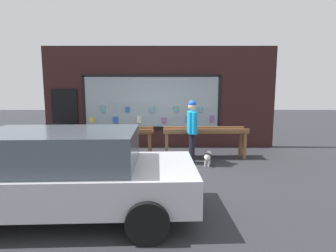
{
  "coord_description": "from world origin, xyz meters",
  "views": [
    {
      "loc": [
        0.3,
        -6.96,
        2.06
      ],
      "look_at": [
        0.29,
        0.65,
        1.0
      ],
      "focal_mm": 28.0,
      "sensor_mm": 36.0,
      "label": 1
    }
  ],
  "objects_px": {
    "display_table_left": "(112,134)",
    "sandwich_board_sign": "(54,139)",
    "person_browsing": "(192,126)",
    "parked_car": "(61,171)",
    "small_dog": "(208,156)",
    "display_table_right": "(205,134)"
  },
  "relations": [
    {
      "from": "person_browsing",
      "to": "display_table_left",
      "type": "bearing_deg",
      "value": 70.67
    },
    {
      "from": "display_table_right",
      "to": "parked_car",
      "type": "xyz_separation_m",
      "value": [
        -2.87,
        -3.71,
        0.0
      ]
    },
    {
      "from": "small_dog",
      "to": "parked_car",
      "type": "relative_size",
      "value": 0.13
    },
    {
      "from": "sandwich_board_sign",
      "to": "parked_car",
      "type": "height_order",
      "value": "parked_car"
    },
    {
      "from": "sandwich_board_sign",
      "to": "parked_car",
      "type": "bearing_deg",
      "value": -80.02
    },
    {
      "from": "display_table_right",
      "to": "parked_car",
      "type": "height_order",
      "value": "parked_car"
    },
    {
      "from": "display_table_left",
      "to": "sandwich_board_sign",
      "type": "xyz_separation_m",
      "value": [
        -1.88,
        0.26,
        -0.22
      ]
    },
    {
      "from": "display_table_right",
      "to": "sandwich_board_sign",
      "type": "relative_size",
      "value": 2.55
    },
    {
      "from": "person_browsing",
      "to": "parked_car",
      "type": "height_order",
      "value": "person_browsing"
    },
    {
      "from": "display_table_right",
      "to": "person_browsing",
      "type": "height_order",
      "value": "person_browsing"
    },
    {
      "from": "display_table_right",
      "to": "parked_car",
      "type": "bearing_deg",
      "value": -127.67
    },
    {
      "from": "person_browsing",
      "to": "sandwich_board_sign",
      "type": "relative_size",
      "value": 1.79
    },
    {
      "from": "display_table_left",
      "to": "parked_car",
      "type": "distance_m",
      "value": 3.71
    },
    {
      "from": "display_table_left",
      "to": "person_browsing",
      "type": "bearing_deg",
      "value": -15.02
    },
    {
      "from": "display_table_left",
      "to": "small_dog",
      "type": "height_order",
      "value": "display_table_left"
    },
    {
      "from": "display_table_left",
      "to": "sandwich_board_sign",
      "type": "bearing_deg",
      "value": 172.04
    },
    {
      "from": "display_table_right",
      "to": "small_dog",
      "type": "height_order",
      "value": "display_table_right"
    },
    {
      "from": "display_table_left",
      "to": "person_browsing",
      "type": "distance_m",
      "value": 2.48
    },
    {
      "from": "sandwich_board_sign",
      "to": "parked_car",
      "type": "xyz_separation_m",
      "value": [
        1.84,
        -3.98,
        0.23
      ]
    },
    {
      "from": "display_table_right",
      "to": "small_dog",
      "type": "relative_size",
      "value": 4.56
    },
    {
      "from": "person_browsing",
      "to": "parked_car",
      "type": "xyz_separation_m",
      "value": [
        -2.41,
        -3.08,
        -0.31
      ]
    },
    {
      "from": "person_browsing",
      "to": "parked_car",
      "type": "distance_m",
      "value": 3.92
    }
  ]
}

